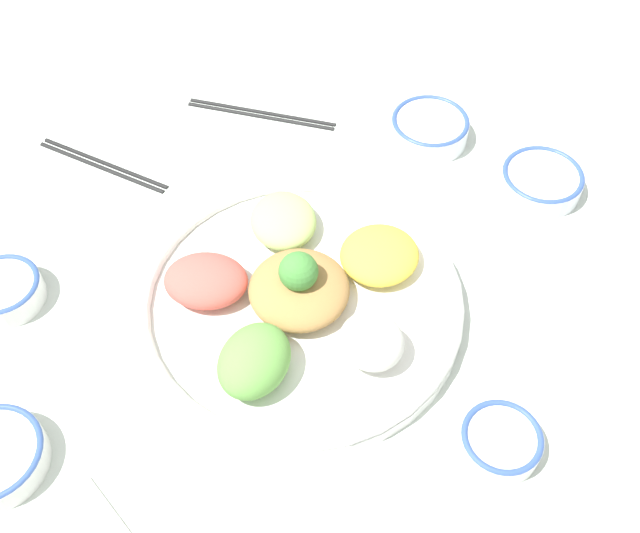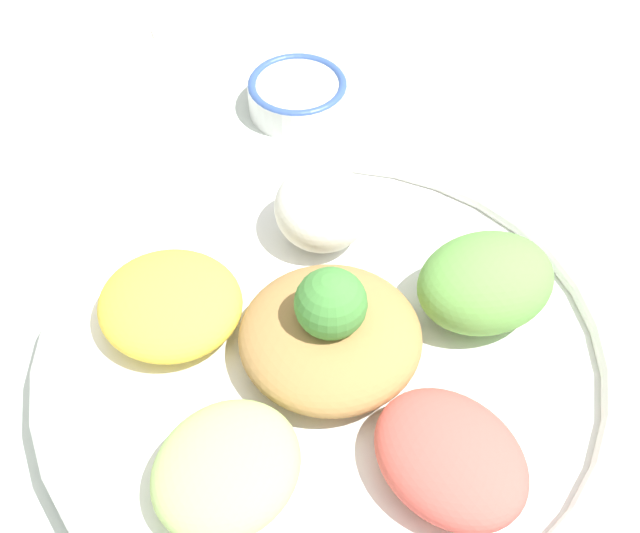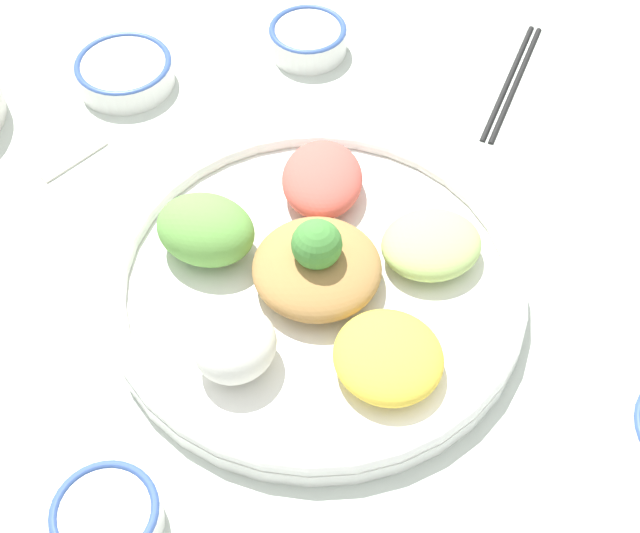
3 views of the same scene
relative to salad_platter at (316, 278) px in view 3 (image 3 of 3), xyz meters
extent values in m
plane|color=silver|center=(-0.01, -0.04, -0.03)|extent=(2.40, 2.40, 0.00)
cylinder|color=white|center=(0.00, 0.00, -0.02)|extent=(0.41, 0.41, 0.02)
torus|color=white|center=(0.00, 0.00, 0.00)|extent=(0.41, 0.41, 0.02)
ellipsoid|color=#E55B51|center=(-0.08, 0.08, 0.02)|extent=(0.13, 0.13, 0.04)
ellipsoid|color=#6BAD4C|center=(-0.10, -0.05, 0.03)|extent=(0.13, 0.12, 0.06)
ellipsoid|color=white|center=(0.02, -0.12, 0.02)|extent=(0.08, 0.09, 0.06)
ellipsoid|color=yellow|center=(0.12, -0.02, 0.01)|extent=(0.12, 0.12, 0.04)
ellipsoid|color=#B7DB7A|center=(0.06, 0.10, 0.01)|extent=(0.12, 0.13, 0.04)
ellipsoid|color=#AD7F47|center=(0.00, 0.00, 0.02)|extent=(0.13, 0.13, 0.04)
sphere|color=#478E3D|center=(0.00, 0.00, 0.05)|extent=(0.05, 0.05, 0.05)
cylinder|color=white|center=(-0.28, 0.25, -0.01)|extent=(0.10, 0.10, 0.03)
torus|color=#38569E|center=(-0.28, 0.25, 0.01)|extent=(0.10, 0.10, 0.01)
cylinder|color=white|center=(-0.28, 0.25, 0.00)|extent=(0.08, 0.08, 0.00)
cylinder|color=white|center=(-0.39, 0.05, -0.01)|extent=(0.12, 0.12, 0.03)
torus|color=#38569E|center=(-0.39, 0.05, 0.00)|extent=(0.12, 0.12, 0.01)
cylinder|color=maroon|center=(-0.39, 0.05, 0.00)|extent=(0.10, 0.10, 0.00)
cylinder|color=white|center=(0.06, -0.29, -0.01)|extent=(0.09, 0.09, 0.03)
torus|color=#38569E|center=(0.06, -0.29, 0.00)|extent=(0.09, 0.09, 0.01)
cylinder|color=#DBB251|center=(0.06, -0.29, 0.00)|extent=(0.07, 0.07, 0.00)
cylinder|color=black|center=(-0.07, 0.39, -0.02)|extent=(0.10, 0.21, 0.01)
cylinder|color=black|center=(-0.06, 0.39, -0.02)|extent=(0.10, 0.21, 0.01)
cube|color=beige|center=(-0.32, -0.07, -0.02)|extent=(0.02, 0.09, 0.01)
ellipsoid|color=beige|center=(-0.32, -0.14, -0.02)|extent=(0.04, 0.04, 0.01)
camera|label=1|loc=(-0.32, -0.44, 0.77)|focal=42.00mm
camera|label=2|loc=(-0.03, 0.36, 0.51)|focal=50.00mm
camera|label=3|loc=(0.38, -0.35, 0.70)|focal=50.00mm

